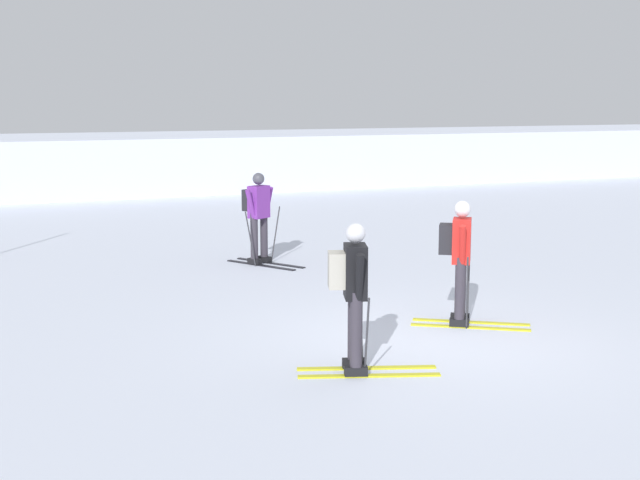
# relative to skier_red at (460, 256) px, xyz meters

# --- Properties ---
(ground_plane) EXTENTS (120.00, 120.00, 0.00)m
(ground_plane) POSITION_rel_skier_red_xyz_m (-0.77, -0.50, -0.96)
(ground_plane) COLOR silver
(far_snow_ridge) EXTENTS (80.00, 6.25, 1.83)m
(far_snow_ridge) POSITION_rel_skier_red_xyz_m (-0.77, 19.70, -0.04)
(far_snow_ridge) COLOR silver
(far_snow_ridge) RESTS_ON ground
(skier_red) EXTENTS (1.53, 1.21, 1.71)m
(skier_red) POSITION_rel_skier_red_xyz_m (0.00, 0.00, 0.00)
(skier_red) COLOR gold
(skier_red) RESTS_ON ground
(skier_black) EXTENTS (1.63, 0.95, 1.71)m
(skier_black) POSITION_rel_skier_red_xyz_m (-2.22, -1.34, -0.00)
(skier_black) COLOR gold
(skier_black) RESTS_ON ground
(skier_purple) EXTENTS (1.13, 1.57, 1.71)m
(skier_purple) POSITION_rel_skier_red_xyz_m (-1.08, 5.27, 0.00)
(skier_purple) COLOR black
(skier_purple) RESTS_ON ground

